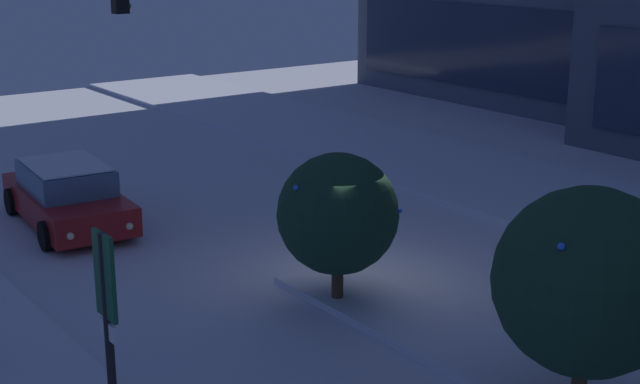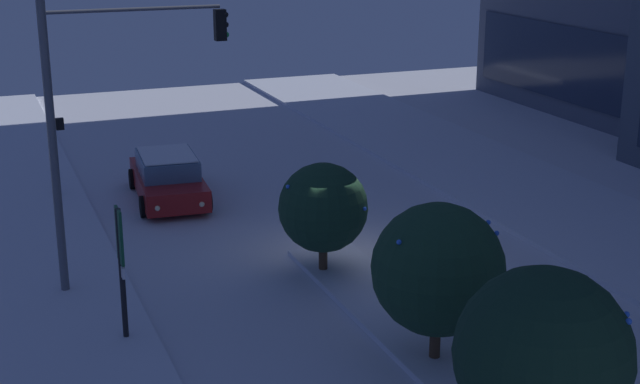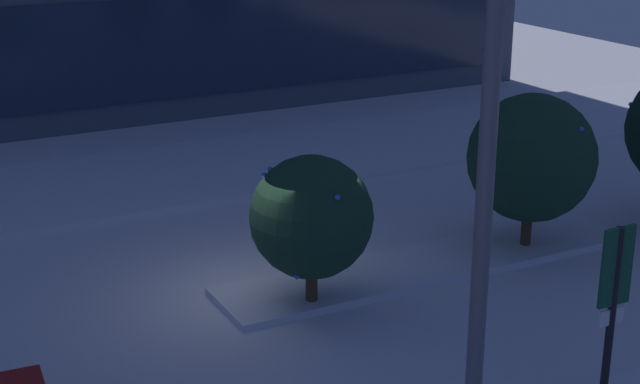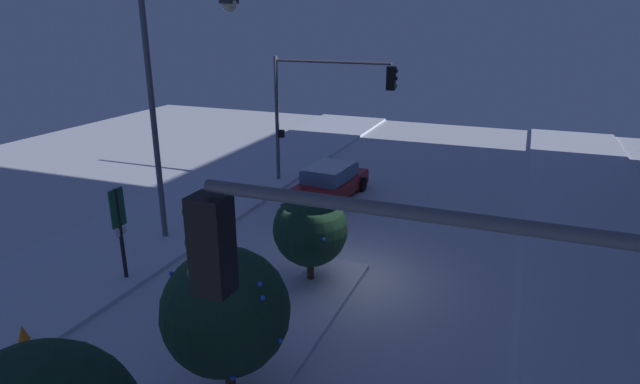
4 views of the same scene
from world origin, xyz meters
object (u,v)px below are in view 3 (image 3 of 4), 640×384
at_px(decorated_tree_left_of_median, 311,217).
at_px(street_lamp_arched, 439,68).
at_px(decorated_tree_median, 532,158).
at_px(parking_info_sign, 613,299).

bearing_deg(decorated_tree_left_of_median, street_lamp_arched, -101.76).
bearing_deg(decorated_tree_left_of_median, decorated_tree_median, 3.59).
xyz_separation_m(parking_info_sign, decorated_tree_median, (3.22, 5.63, 0.13)).
distance_m(decorated_tree_median, decorated_tree_left_of_median, 5.25).
distance_m(street_lamp_arched, parking_info_sign, 4.74).
distance_m(parking_info_sign, decorated_tree_left_of_median, 5.67).
bearing_deg(street_lamp_arched, decorated_tree_median, -52.12).
distance_m(parking_info_sign, decorated_tree_median, 6.48).
xyz_separation_m(street_lamp_arched, parking_info_sign, (3.12, 0.01, -3.56)).
xyz_separation_m(decorated_tree_median, decorated_tree_left_of_median, (-5.24, -0.33, -0.28)).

